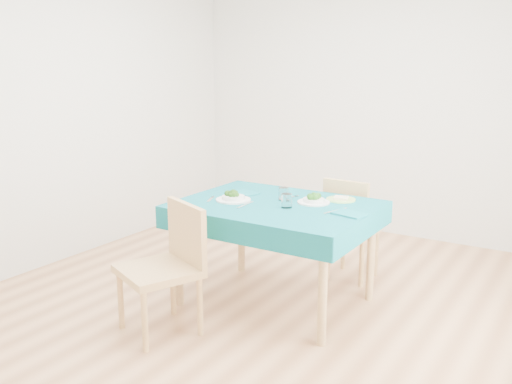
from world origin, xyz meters
The scene contains 16 objects.
room_shell centered at (0.00, 0.00, 1.35)m, with size 4.02×4.52×2.73m.
table centered at (0.11, 0.10, 0.38)m, with size 1.37×1.04×0.76m, color #08545E.
chair_near centered at (-0.30, -0.71, 0.58)m, with size 0.47×0.51×1.17m, color tan.
chair_far centered at (0.39, 0.87, 0.47)m, with size 0.38×0.41×0.94m, color tan.
bowl_near centered at (-0.20, 0.01, 0.80)m, with size 0.26×0.26×0.08m, color white, non-canonical shape.
bowl_far centered at (0.33, 0.26, 0.79)m, with size 0.23×0.23×0.07m, color white, non-canonical shape.
fork_near centered at (-0.37, -0.05, 0.76)m, with size 0.02×0.16×0.00m, color silver.
knife_near centered at (-0.06, -0.05, 0.76)m, with size 0.02×0.22×0.00m, color silver.
fork_far centered at (0.10, 0.30, 0.76)m, with size 0.02×0.17×0.00m, color silver.
knife_far centered at (0.55, 0.13, 0.76)m, with size 0.02×0.23×0.00m, color silver.
napkin_near centered at (-0.25, 0.25, 0.76)m, with size 0.19×0.14×0.01m, color #0C5E67.
napkin_far centered at (0.67, 0.10, 0.76)m, with size 0.21×0.15×0.01m, color #0C5E67.
tumbler_center centered at (0.10, 0.22, 0.81)m, with size 0.07×0.07×0.10m, color white.
tumbler_side centered at (0.23, 0.04, 0.81)m, with size 0.08×0.08×0.10m, color white.
side_plate centered at (0.46, 0.44, 0.76)m, with size 0.22×0.22×0.01m, color #AAE46F.
bread_slice centered at (0.46, 0.44, 0.78)m, with size 0.10×0.10×0.02m, color beige.
Camera 1 is at (2.08, -3.33, 1.76)m, focal length 40.00 mm.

